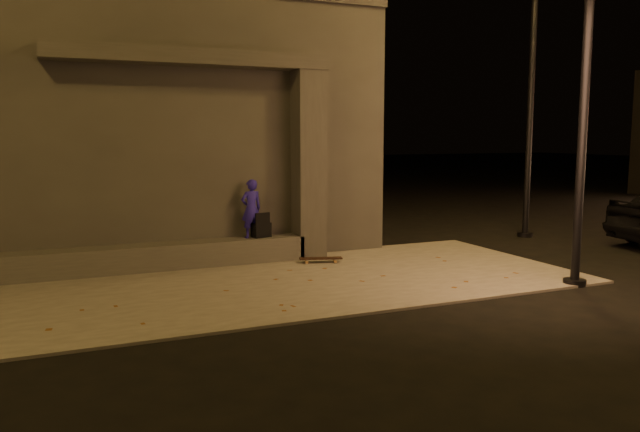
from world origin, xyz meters
name	(u,v)px	position (x,y,z in m)	size (l,w,h in m)	color
ground	(299,319)	(0.00, 0.00, 0.00)	(120.00, 120.00, 0.00)	black
sidewalk	(253,285)	(0.00, 2.00, 0.02)	(11.00, 4.40, 0.04)	#656059
building	(144,126)	(-1.00, 6.49, 2.61)	(9.00, 5.10, 5.22)	#3C3936
ledge	(142,258)	(-1.50, 3.75, 0.27)	(6.00, 0.55, 0.45)	#4B4844
column	(308,165)	(1.70, 3.75, 1.84)	(0.55, 0.55, 3.60)	#3C3936
canopy	(192,58)	(-0.50, 3.80, 3.78)	(5.00, 0.70, 0.28)	#3C3936
skateboarder	(251,209)	(0.53, 3.75, 1.04)	(0.40, 0.27, 1.11)	#22189E
backpack	(261,229)	(0.72, 3.75, 0.65)	(0.38, 0.29, 0.48)	black
skateboard	(321,259)	(1.68, 3.10, 0.11)	(0.83, 0.43, 0.09)	black
street_lamp_0	(588,30)	(4.80, -0.04, 4.02)	(0.36, 0.36, 7.08)	black
street_lamp_2	(533,55)	(7.47, 4.12, 4.25)	(0.36, 0.36, 7.52)	black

